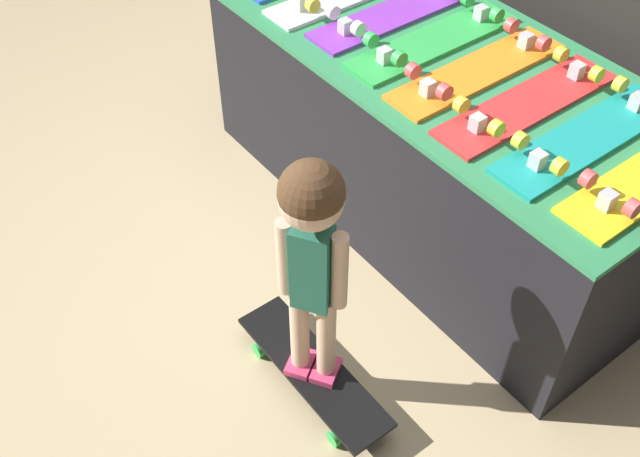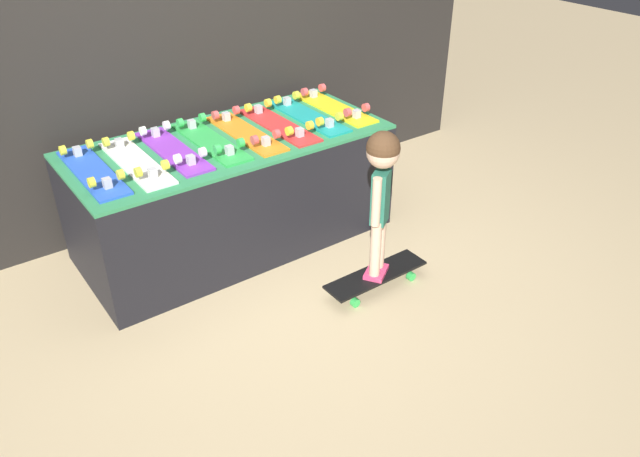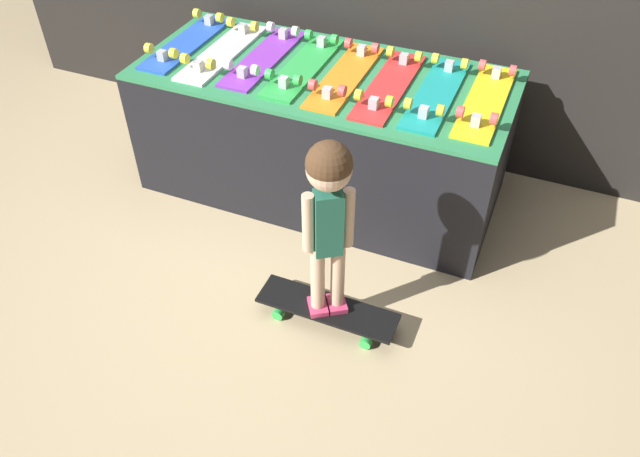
{
  "view_description": "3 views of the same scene",
  "coord_description": "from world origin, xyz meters",
  "px_view_note": "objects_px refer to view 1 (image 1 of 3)",
  "views": [
    {
      "loc": [
        1.51,
        -1.13,
        2.15
      ],
      "look_at": [
        0.15,
        -0.09,
        0.41
      ],
      "focal_mm": 42.0,
      "sensor_mm": 36.0,
      "label": 1
    },
    {
      "loc": [
        -1.57,
        -2.47,
        2.18
      ],
      "look_at": [
        0.18,
        -0.07,
        0.35
      ],
      "focal_mm": 35.0,
      "sensor_mm": 36.0,
      "label": 2
    },
    {
      "loc": [
        1.07,
        -2.01,
        2.2
      ],
      "look_at": [
        0.28,
        -0.11,
        0.35
      ],
      "focal_mm": 35.0,
      "sensor_mm": 36.0,
      "label": 3
    }
  ],
  "objects_px": {
    "skateboard_purple_on_rack": "(394,12)",
    "skateboard_red_on_rack": "(528,101)",
    "skateboard_orange_on_rack": "(478,69)",
    "child": "(312,240)",
    "skateboard_on_floor": "(313,372)",
    "skateboard_green_on_rack": "(434,39)",
    "skateboard_teal_on_rack": "(588,135)"
  },
  "relations": [
    {
      "from": "skateboard_orange_on_rack",
      "to": "skateboard_on_floor",
      "type": "distance_m",
      "value": 1.16
    },
    {
      "from": "skateboard_teal_on_rack",
      "to": "child",
      "type": "xyz_separation_m",
      "value": [
        -0.17,
        -0.92,
        -0.02
      ]
    },
    {
      "from": "skateboard_orange_on_rack",
      "to": "child",
      "type": "xyz_separation_m",
      "value": [
        0.28,
        -0.92,
        -0.02
      ]
    },
    {
      "from": "skateboard_green_on_rack",
      "to": "skateboard_on_floor",
      "type": "bearing_deg",
      "value": -61.12
    },
    {
      "from": "skateboard_purple_on_rack",
      "to": "skateboard_red_on_rack",
      "type": "bearing_deg",
      "value": -2.54
    },
    {
      "from": "skateboard_purple_on_rack",
      "to": "skateboard_orange_on_rack",
      "type": "relative_size",
      "value": 1.0
    },
    {
      "from": "skateboard_red_on_rack",
      "to": "skateboard_on_floor",
      "type": "bearing_deg",
      "value": -86.58
    },
    {
      "from": "skateboard_on_floor",
      "to": "child",
      "type": "xyz_separation_m",
      "value": [
        0.0,
        0.0,
        0.63
      ]
    },
    {
      "from": "skateboard_orange_on_rack",
      "to": "skateboard_teal_on_rack",
      "type": "distance_m",
      "value": 0.46
    },
    {
      "from": "skateboard_green_on_rack",
      "to": "skateboard_teal_on_rack",
      "type": "relative_size",
      "value": 1.0
    },
    {
      "from": "skateboard_purple_on_rack",
      "to": "skateboard_red_on_rack",
      "type": "xyz_separation_m",
      "value": [
        0.69,
        -0.03,
        0.0
      ]
    },
    {
      "from": "skateboard_purple_on_rack",
      "to": "skateboard_orange_on_rack",
      "type": "distance_m",
      "value": 0.46
    },
    {
      "from": "skateboard_teal_on_rack",
      "to": "skateboard_on_floor",
      "type": "bearing_deg",
      "value": -100.72
    },
    {
      "from": "skateboard_green_on_rack",
      "to": "skateboard_teal_on_rack",
      "type": "bearing_deg",
      "value": -0.51
    },
    {
      "from": "skateboard_on_floor",
      "to": "skateboard_orange_on_rack",
      "type": "bearing_deg",
      "value": 107.18
    },
    {
      "from": "skateboard_green_on_rack",
      "to": "skateboard_orange_on_rack",
      "type": "xyz_separation_m",
      "value": [
        0.23,
        -0.01,
        0.0
      ]
    },
    {
      "from": "skateboard_teal_on_rack",
      "to": "skateboard_purple_on_rack",
      "type": "bearing_deg",
      "value": 178.9
    },
    {
      "from": "skateboard_purple_on_rack",
      "to": "skateboard_green_on_rack",
      "type": "distance_m",
      "value": 0.23
    },
    {
      "from": "skateboard_orange_on_rack",
      "to": "skateboard_red_on_rack",
      "type": "distance_m",
      "value": 0.23
    },
    {
      "from": "skateboard_red_on_rack",
      "to": "skateboard_teal_on_rack",
      "type": "height_order",
      "value": "same"
    },
    {
      "from": "skateboard_teal_on_rack",
      "to": "skateboard_on_floor",
      "type": "relative_size",
      "value": 1.11
    },
    {
      "from": "skateboard_purple_on_rack",
      "to": "child",
      "type": "xyz_separation_m",
      "value": [
        0.74,
        -0.94,
        -0.02
      ]
    },
    {
      "from": "skateboard_teal_on_rack",
      "to": "skateboard_on_floor",
      "type": "height_order",
      "value": "skateboard_teal_on_rack"
    },
    {
      "from": "skateboard_purple_on_rack",
      "to": "skateboard_on_floor",
      "type": "relative_size",
      "value": 1.11
    },
    {
      "from": "skateboard_green_on_rack",
      "to": "child",
      "type": "distance_m",
      "value": 1.06
    },
    {
      "from": "skateboard_purple_on_rack",
      "to": "child",
      "type": "bearing_deg",
      "value": -51.75
    },
    {
      "from": "skateboard_green_on_rack",
      "to": "child",
      "type": "relative_size",
      "value": 0.82
    },
    {
      "from": "skateboard_red_on_rack",
      "to": "skateboard_teal_on_rack",
      "type": "relative_size",
      "value": 1.0
    },
    {
      "from": "child",
      "to": "skateboard_on_floor",
      "type": "bearing_deg",
      "value": 0.0
    },
    {
      "from": "skateboard_teal_on_rack",
      "to": "skateboard_red_on_rack",
      "type": "bearing_deg",
      "value": -176.78
    },
    {
      "from": "skateboard_purple_on_rack",
      "to": "skateboard_green_on_rack",
      "type": "height_order",
      "value": "same"
    },
    {
      "from": "skateboard_green_on_rack",
      "to": "child",
      "type": "height_order",
      "value": "child"
    }
  ]
}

